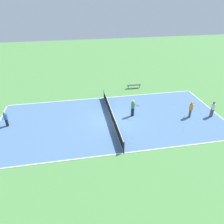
% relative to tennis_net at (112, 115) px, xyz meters
% --- Properties ---
extents(ground_plane, '(80.00, 80.00, 0.00)m').
position_rel_tennis_net_xyz_m(ground_plane, '(0.00, 0.00, -0.52)').
color(ground_plane, '#518E47').
extents(court_surface, '(10.33, 21.85, 0.02)m').
position_rel_tennis_net_xyz_m(court_surface, '(0.00, 0.00, -0.51)').
color(court_surface, '#4C729E').
rests_on(court_surface, ground_plane).
extents(tennis_net, '(10.13, 0.10, 0.99)m').
position_rel_tennis_net_xyz_m(tennis_net, '(0.00, 0.00, 0.00)').
color(tennis_net, black).
rests_on(tennis_net, court_surface).
extents(bench, '(0.36, 1.82, 0.45)m').
position_rel_tennis_net_xyz_m(bench, '(7.27, -4.25, -0.13)').
color(bench, '#333338').
rests_on(bench, ground_plane).
extents(player_far_white, '(0.38, 0.38, 1.66)m').
position_rel_tennis_net_xyz_m(player_far_white, '(-1.19, -9.99, 0.45)').
color(player_far_white, '#4C4C51').
rests_on(player_far_white, court_surface).
extents(player_far_green, '(0.95, 0.82, 1.78)m').
position_rel_tennis_net_xyz_m(player_far_green, '(0.41, -2.20, 0.53)').
color(player_far_green, black).
rests_on(player_far_green, court_surface).
extents(player_center_orange, '(0.92, 0.86, 1.70)m').
position_rel_tennis_net_xyz_m(player_center_orange, '(-0.89, -7.79, 0.48)').
color(player_center_orange, '#4C4C51').
rests_on(player_center_orange, court_surface).
extents(player_near_blue, '(0.95, 0.38, 1.48)m').
position_rel_tennis_net_xyz_m(player_near_blue, '(0.73, 9.88, 0.34)').
color(player_near_blue, black).
rests_on(player_near_blue, court_surface).
extents(tennis_ball_midcourt, '(0.07, 0.07, 0.07)m').
position_rel_tennis_net_xyz_m(tennis_ball_midcourt, '(-3.09, -6.09, -0.47)').
color(tennis_ball_midcourt, '#CCE033').
rests_on(tennis_ball_midcourt, court_surface).
extents(tennis_ball_left_sideline, '(0.07, 0.07, 0.07)m').
position_rel_tennis_net_xyz_m(tennis_ball_left_sideline, '(-3.24, -1.23, -0.47)').
color(tennis_ball_left_sideline, '#CCE033').
rests_on(tennis_ball_left_sideline, court_surface).
extents(tennis_ball_far_baseline, '(0.07, 0.07, 0.07)m').
position_rel_tennis_net_xyz_m(tennis_ball_far_baseline, '(2.09, -7.51, -0.47)').
color(tennis_ball_far_baseline, '#CCE033').
rests_on(tennis_ball_far_baseline, court_surface).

